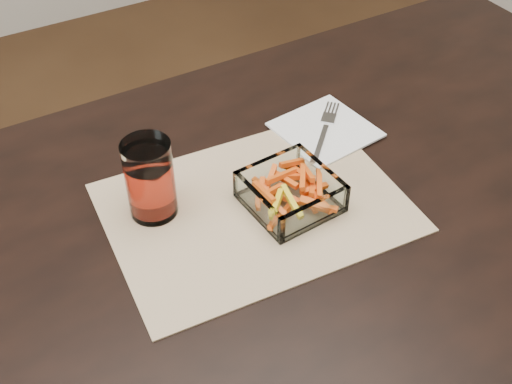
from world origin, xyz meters
The scene contains 6 objects.
dining_table centered at (0.00, 0.00, 0.66)m, with size 1.60×0.90×0.75m.
placemat centered at (-0.03, 0.04, 0.75)m, with size 0.45×0.33×0.00m, color tan.
glass_bowl centered at (0.02, 0.02, 0.77)m, with size 0.14×0.14×0.05m.
tumbler centered at (-0.17, 0.12, 0.81)m, with size 0.07×0.07×0.13m.
napkin centered at (0.17, 0.15, 0.76)m, with size 0.15×0.15×0.00m, color white.
fork centered at (0.17, 0.15, 0.76)m, with size 0.14×0.14×0.00m.
Camera 1 is at (-0.39, -0.57, 1.44)m, focal length 45.00 mm.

